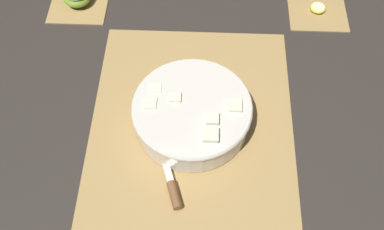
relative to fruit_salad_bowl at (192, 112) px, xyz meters
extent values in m
plane|color=#2D2823|center=(0.00, 0.00, -0.04)|extent=(6.00, 6.00, 0.00)
cube|color=#A8844C|center=(0.00, 0.00, -0.04)|extent=(0.52, 0.43, 0.01)
cube|color=#4C381E|center=(-0.21, 0.00, -0.04)|extent=(0.01, 0.42, 0.00)
cube|color=#4C381E|center=(-0.16, 0.00, -0.04)|extent=(0.01, 0.42, 0.00)
cube|color=#4C381E|center=(-0.10, 0.00, -0.04)|extent=(0.01, 0.42, 0.00)
cube|color=#4C381E|center=(-0.05, 0.00, -0.04)|extent=(0.01, 0.42, 0.00)
cube|color=#4C381E|center=(0.00, 0.00, -0.04)|extent=(0.01, 0.42, 0.00)
cube|color=#4C381E|center=(0.05, 0.00, -0.04)|extent=(0.01, 0.42, 0.00)
cube|color=#4C381E|center=(0.10, 0.00, -0.04)|extent=(0.01, 0.42, 0.00)
cube|color=#4C381E|center=(0.16, 0.00, -0.04)|extent=(0.01, 0.42, 0.00)
cube|color=#4C381E|center=(0.21, 0.00, -0.04)|extent=(0.01, 0.42, 0.00)
cube|color=#A8844C|center=(-0.35, -0.30, -0.04)|extent=(0.14, 0.14, 0.01)
cube|color=#4C381E|center=(-0.35, -0.30, -0.04)|extent=(0.00, 0.14, 0.00)
cube|color=#4C381E|center=(-0.31, -0.30, -0.04)|extent=(0.00, 0.14, 0.00)
cube|color=#A8844C|center=(-0.35, 0.30, -0.04)|extent=(0.14, 0.14, 0.01)
cube|color=#4C381E|center=(-0.36, 0.30, -0.04)|extent=(0.00, 0.14, 0.00)
cube|color=#4C381E|center=(-0.33, 0.30, -0.04)|extent=(0.00, 0.14, 0.00)
cube|color=#4C381E|center=(-0.30, 0.30, -0.04)|extent=(0.00, 0.14, 0.00)
cylinder|color=silver|center=(0.00, 0.00, 0.00)|extent=(0.24, 0.24, 0.06)
torus|color=silver|center=(0.00, 0.00, 0.02)|extent=(0.25, 0.25, 0.01)
cylinder|color=#F4EABC|center=(-0.09, 0.02, -0.01)|extent=(0.03, 0.03, 0.01)
cylinder|color=#F4EABC|center=(-0.01, -0.01, -0.01)|extent=(0.03, 0.03, 0.01)
cylinder|color=#F4EABC|center=(-0.05, -0.04, 0.00)|extent=(0.03, 0.03, 0.01)
cylinder|color=#F4EABC|center=(-0.04, 0.07, -0.01)|extent=(0.03, 0.03, 0.01)
cylinder|color=#F4EABC|center=(0.06, -0.04, 0.01)|extent=(0.03, 0.03, 0.01)
cylinder|color=#F4EABC|center=(-0.02, 0.01, 0.00)|extent=(0.03, 0.03, 0.01)
cube|color=beige|center=(-0.01, 0.05, 0.01)|extent=(0.03, 0.03, 0.03)
cube|color=beige|center=(0.03, -0.04, 0.00)|extent=(0.02, 0.02, 0.02)
cube|color=beige|center=(0.04, 0.01, -0.02)|extent=(0.03, 0.03, 0.03)
cube|color=beige|center=(-0.04, -0.08, 0.02)|extent=(0.02, 0.02, 0.02)
cube|color=beige|center=(0.03, 0.04, 0.02)|extent=(0.02, 0.02, 0.02)
cube|color=beige|center=(0.02, 0.04, -0.01)|extent=(0.03, 0.03, 0.03)
cube|color=beige|center=(-0.02, -0.03, 0.02)|extent=(0.02, 0.02, 0.02)
cube|color=beige|center=(-0.06, 0.04, -0.02)|extent=(0.02, 0.02, 0.02)
cube|color=beige|center=(0.00, 0.09, 0.02)|extent=(0.03, 0.03, 0.03)
cube|color=beige|center=(0.07, 0.04, 0.02)|extent=(0.03, 0.03, 0.03)
cube|color=beige|center=(0.00, -0.09, 0.02)|extent=(0.03, 0.03, 0.03)
ellipsoid|color=orange|center=(0.08, 0.00, -0.02)|extent=(0.03, 0.02, 0.01)
ellipsoid|color=orange|center=(-0.07, -0.04, 0.02)|extent=(0.03, 0.02, 0.01)
ellipsoid|color=orange|center=(0.04, -0.07, 0.01)|extent=(0.03, 0.02, 0.01)
ellipsoid|color=orange|center=(0.07, -0.01, 0.02)|extent=(0.03, 0.01, 0.01)
ellipsoid|color=orange|center=(0.03, -0.01, 0.01)|extent=(0.03, 0.02, 0.01)
ellipsoid|color=orange|center=(-0.07, -0.03, -0.02)|extent=(0.03, 0.02, 0.01)
ellipsoid|color=orange|center=(-0.05, -0.02, -0.01)|extent=(0.03, 0.02, 0.02)
cube|color=silver|center=(0.11, -0.05, -0.03)|extent=(0.09, 0.04, 0.00)
cylinder|color=brown|center=(0.17, -0.03, -0.03)|extent=(0.06, 0.03, 0.02)
cylinder|color=#F4EABC|center=(-0.35, 0.30, -0.03)|extent=(0.03, 0.03, 0.01)
torus|color=yellow|center=(-0.35, 0.30, -0.03)|extent=(0.04, 0.04, 0.01)
camera|label=1|loc=(0.51, 0.02, 0.77)|focal=42.00mm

